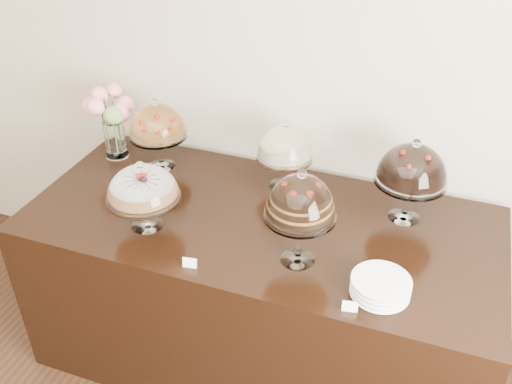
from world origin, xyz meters
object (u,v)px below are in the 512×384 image
(cake_stand_dark_choco, at_px, (412,168))
(plate_stack, at_px, (380,287))
(cake_stand_choco_layer, at_px, (301,201))
(display_counter, at_px, (259,290))
(flower_vase, at_px, (110,116))
(cake_stand_cheesecake, at_px, (285,146))
(cake_stand_fruit_tart, at_px, (157,124))
(cake_stand_sugar_sponge, at_px, (142,186))

(cake_stand_dark_choco, relative_size, plate_stack, 1.81)
(cake_stand_choco_layer, relative_size, cake_stand_dark_choco, 1.08)
(display_counter, bearing_deg, plate_stack, -26.70)
(flower_vase, bearing_deg, display_counter, -16.46)
(cake_stand_cheesecake, bearing_deg, display_counter, -92.77)
(display_counter, height_order, cake_stand_choco_layer, cake_stand_choco_layer)
(cake_stand_cheesecake, relative_size, flower_vase, 0.94)
(plate_stack, bearing_deg, flower_vase, 159.34)
(display_counter, xyz_separation_m, cake_stand_dark_choco, (0.63, 0.25, 0.72))
(cake_stand_choco_layer, height_order, flower_vase, cake_stand_choco_layer)
(cake_stand_dark_choco, bearing_deg, display_counter, -158.68)
(display_counter, xyz_separation_m, plate_stack, (0.61, -0.31, 0.49))
(cake_stand_cheesecake, bearing_deg, cake_stand_choco_layer, -66.26)
(display_counter, xyz_separation_m, cake_stand_fruit_tart, (-0.66, 0.27, 0.70))
(cake_stand_cheesecake, xyz_separation_m, cake_stand_fruit_tart, (-0.67, -0.04, 0.03))
(cake_stand_dark_choco, relative_size, cake_stand_fruit_tart, 1.06)
(cake_stand_choco_layer, height_order, plate_stack, cake_stand_choco_layer)
(cake_stand_fruit_tart, height_order, flower_vase, cake_stand_fruit_tart)
(cake_stand_sugar_sponge, bearing_deg, flower_vase, 133.43)
(cake_stand_fruit_tart, xyz_separation_m, flower_vase, (-0.28, 0.01, -0.01))
(cake_stand_dark_choco, height_order, plate_stack, cake_stand_dark_choco)
(cake_stand_dark_choco, xyz_separation_m, cake_stand_fruit_tart, (-1.29, 0.03, -0.02))
(cake_stand_choco_layer, relative_size, flower_vase, 1.17)
(display_counter, relative_size, cake_stand_choco_layer, 4.93)
(display_counter, distance_m, cake_stand_cheesecake, 0.74)
(cake_stand_dark_choco, bearing_deg, cake_stand_fruit_tart, 178.80)
(plate_stack, bearing_deg, display_counter, 153.30)
(cake_stand_sugar_sponge, xyz_separation_m, plate_stack, (1.08, -0.08, -0.17))
(cake_stand_fruit_tart, bearing_deg, cake_stand_sugar_sponge, -68.92)
(cake_stand_fruit_tart, bearing_deg, display_counter, -22.46)
(flower_vase, bearing_deg, plate_stack, -20.66)
(flower_vase, bearing_deg, cake_stand_dark_choco, -1.22)
(display_counter, relative_size, cake_stand_sugar_sponge, 6.54)
(cake_stand_fruit_tart, bearing_deg, cake_stand_cheesecake, 3.55)
(cake_stand_fruit_tart, bearing_deg, cake_stand_dark_choco, -1.20)
(cake_stand_choco_layer, height_order, cake_stand_cheesecake, cake_stand_choco_layer)
(flower_vase, distance_m, plate_stack, 1.67)
(cake_stand_sugar_sponge, xyz_separation_m, cake_stand_cheesecake, (0.48, 0.54, 0.01))
(cake_stand_sugar_sponge, height_order, cake_stand_dark_choco, cake_stand_dark_choco)
(cake_stand_fruit_tart, relative_size, plate_stack, 1.71)
(cake_stand_sugar_sponge, xyz_separation_m, cake_stand_fruit_tart, (-0.19, 0.50, 0.04))
(cake_stand_sugar_sponge, distance_m, flower_vase, 0.69)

